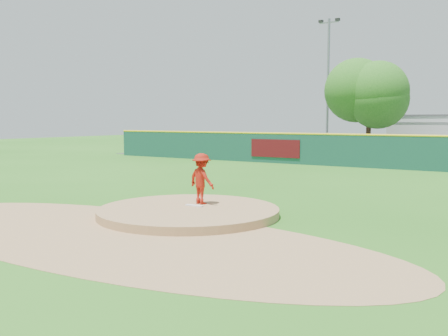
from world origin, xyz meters
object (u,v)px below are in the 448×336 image
Objects in this scene: pitcher at (202,179)px; playground_slide at (223,145)px; van at (385,151)px; deciduous_tree at (369,97)px; light_pole_left at (328,81)px.

playground_slide is (-14.13, 23.18, -0.29)m from pitcher.
van is (-0.58, 23.94, -0.42)m from pitcher.
pitcher is at bearing -58.63° from playground_slide.
deciduous_tree reaches higher than van.
deciduous_tree is (-1.35, 0.26, 3.92)m from van.
light_pole_left reaches higher than deciduous_tree.
pitcher is 24.53m from deciduous_tree.
pitcher is 27.15m from playground_slide.
pitcher is 0.59× the size of playground_slide.
light_pole_left reaches higher than van.
pitcher is at bearing 156.75° from van.
light_pole_left is at bearing 153.43° from deciduous_tree.
van is at bearing -11.11° from deciduous_tree.
pitcher reaches higher than van.
pitcher is 0.15× the size of light_pole_left.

